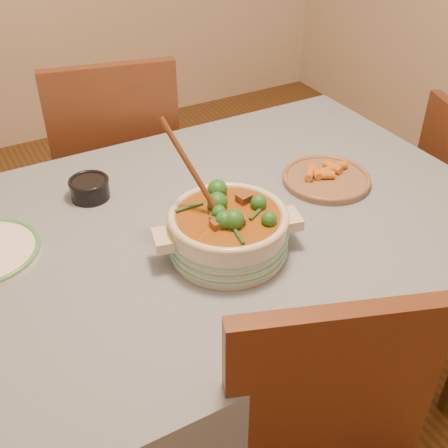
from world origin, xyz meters
name	(u,v)px	position (x,y,z in m)	size (l,w,h in m)	color
floor	(203,401)	(0.00, 0.00, 0.00)	(4.50, 4.50, 0.00)	#4A3115
dining_table	(197,252)	(0.00, 0.00, 0.66)	(1.68, 1.08, 0.76)	brown
stew_casserole	(228,229)	(0.02, -0.14, 0.83)	(0.37, 0.34, 0.35)	beige
condiment_bowl	(89,187)	(-0.20, 0.27, 0.79)	(0.15, 0.15, 0.06)	black
fried_plate	(326,178)	(0.44, 0.01, 0.77)	(0.29, 0.29, 0.04)	brown
chair_far	(116,161)	(0.04, 0.78, 0.56)	(0.55, 0.55, 0.98)	#522B19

